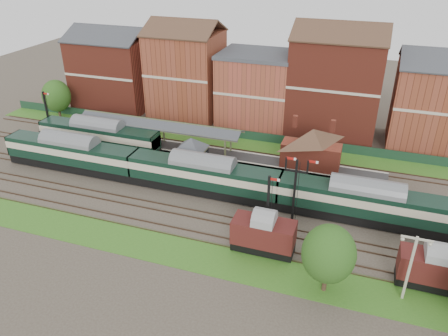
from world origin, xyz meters
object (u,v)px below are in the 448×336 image
(signal_box, at_px, (192,157))
(dmu_train, at_px, (203,175))
(platform_railcar, at_px, (99,135))
(goods_van_a, at_px, (264,234))
(semaphore_bracket, at_px, (295,187))

(signal_box, xyz_separation_m, dmu_train, (2.91, -3.25, -0.54))
(platform_railcar, distance_m, goods_van_a, 33.60)
(semaphore_bracket, distance_m, goods_van_a, 7.19)
(dmu_train, bearing_deg, goods_van_a, -41.35)
(signal_box, height_order, semaphore_bracket, semaphore_bracket)
(signal_box, bearing_deg, platform_railcar, 168.97)
(semaphore_bracket, xyz_separation_m, platform_railcar, (-31.71, 9.00, -2.03))
(semaphore_bracket, height_order, dmu_train, semaphore_bracket)
(signal_box, distance_m, dmu_train, 4.40)
(dmu_train, xyz_separation_m, platform_railcar, (-19.58, 6.50, -0.05))
(dmu_train, height_order, platform_railcar, dmu_train)
(dmu_train, bearing_deg, platform_railcar, 161.64)
(semaphore_bracket, height_order, platform_railcar, semaphore_bracket)
(goods_van_a, bearing_deg, dmu_train, 138.65)
(platform_railcar, relative_size, goods_van_a, 2.99)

